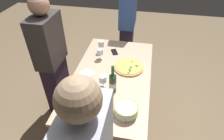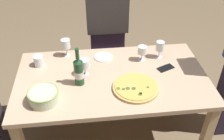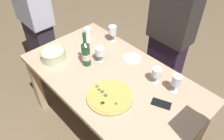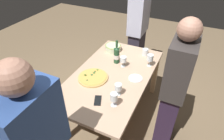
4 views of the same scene
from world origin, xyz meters
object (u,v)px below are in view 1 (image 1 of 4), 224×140
(person_guest_right, at_px, (52,61))
(wine_glass_near_pizza, at_px, (100,52))
(side_plate, at_px, (87,74))
(dining_table, at_px, (112,80))
(serving_bowl, at_px, (126,109))
(wine_glass_far_left, at_px, (101,45))
(wine_bottle, at_px, (113,82))
(cup_amber, at_px, (75,109))
(pizza, at_px, (129,67))
(cell_phone, at_px, (114,52))
(wine_glass_far_right, at_px, (70,85))
(wine_glass_by_bottle, at_px, (103,79))
(person_guest_left, at_px, (127,24))

(person_guest_right, bearing_deg, wine_glass_near_pizza, 28.24)
(side_plate, bearing_deg, dining_table, -80.89)
(wine_glass_near_pizza, height_order, person_guest_right, person_guest_right)
(side_plate, bearing_deg, serving_bowl, -132.58)
(wine_glass_far_left, relative_size, side_plate, 0.95)
(wine_bottle, distance_m, person_guest_right, 0.87)
(dining_table, height_order, cup_amber, cup_amber)
(pizza, relative_size, person_guest_right, 0.23)
(wine_glass_near_pizza, relative_size, wine_glass_far_left, 0.88)
(wine_glass_near_pizza, distance_m, person_guest_right, 0.61)
(dining_table, distance_m, serving_bowl, 0.60)
(dining_table, relative_size, serving_bowl, 6.96)
(wine_glass_near_pizza, distance_m, cell_phone, 0.26)
(wine_bottle, xyz_separation_m, cup_amber, (-0.35, 0.29, -0.07))
(pizza, relative_size, wine_glass_far_right, 2.17)
(cup_amber, xyz_separation_m, side_plate, (0.57, 0.06, -0.04))
(wine_glass_by_bottle, xyz_separation_m, wine_glass_far_right, (-0.16, 0.31, 0.02))
(person_guest_right, bearing_deg, side_plate, -7.24)
(side_plate, height_order, cell_phone, same)
(serving_bowl, xyz_separation_m, wine_glass_far_left, (1.00, 0.48, 0.06))
(cell_phone, height_order, person_guest_left, person_guest_left)
(serving_bowl, height_order, wine_bottle, wine_bottle)
(pizza, relative_size, side_plate, 2.15)
(wine_bottle, height_order, cell_phone, wine_bottle)
(wine_glass_near_pizza, distance_m, person_guest_left, 0.94)
(cell_phone, height_order, person_guest_right, person_guest_right)
(wine_glass_near_pizza, height_order, cup_amber, wine_glass_near_pizza)
(wine_bottle, height_order, wine_glass_far_right, wine_bottle)
(serving_bowl, distance_m, wine_glass_far_right, 0.62)
(wine_glass_by_bottle, bearing_deg, cell_phone, 0.25)
(cell_phone, relative_size, person_guest_right, 0.09)
(wine_bottle, height_order, cup_amber, wine_bottle)
(wine_glass_far_right, distance_m, person_guest_right, 0.57)
(cell_phone, bearing_deg, dining_table, -106.47)
(person_guest_left, bearing_deg, cell_phone, -5.38)
(pizza, xyz_separation_m, wine_bottle, (-0.44, 0.12, 0.11))
(wine_glass_near_pizza, relative_size, person_guest_right, 0.09)
(wine_bottle, bearing_deg, cup_amber, 140.33)
(dining_table, height_order, wine_glass_by_bottle, wine_glass_by_bottle)
(wine_glass_far_left, bearing_deg, wine_glass_near_pizza, -170.71)
(wine_bottle, xyz_separation_m, person_guest_right, (0.30, 0.82, -0.05))
(wine_glass_by_bottle, relative_size, person_guest_left, 0.09)
(wine_bottle, relative_size, side_plate, 1.93)
(dining_table, bearing_deg, wine_bottle, -167.41)
(person_guest_left, relative_size, person_guest_right, 1.03)
(serving_bowl, height_order, cup_amber, cup_amber)
(dining_table, distance_m, person_guest_right, 0.78)
(cup_amber, bearing_deg, person_guest_right, 38.87)
(serving_bowl, height_order, person_guest_right, person_guest_right)
(cell_phone, bearing_deg, side_plate, -137.58)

